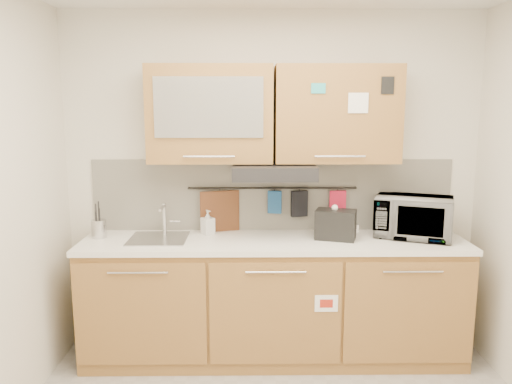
{
  "coord_description": "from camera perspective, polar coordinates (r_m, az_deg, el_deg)",
  "views": [
    {
      "loc": [
        -0.17,
        -2.36,
        1.9
      ],
      "look_at": [
        -0.13,
        1.05,
        1.3
      ],
      "focal_mm": 35.0,
      "sensor_mm": 36.0,
      "label": 1
    }
  ],
  "objects": [
    {
      "name": "wall_back",
      "position": [
        3.91,
        1.86,
        1.15
      ],
      "size": [
        3.2,
        0.0,
        3.2
      ],
      "primitive_type": "plane",
      "rotation": [
        1.57,
        0.0,
        0.0
      ],
      "color": "silver",
      "rests_on": "ground"
    },
    {
      "name": "base_cabinet",
      "position": [
        3.86,
        1.99,
        -12.81
      ],
      "size": [
        2.8,
        0.64,
        0.88
      ],
      "color": "#9F6C38",
      "rests_on": "floor"
    },
    {
      "name": "countertop",
      "position": [
        3.7,
        2.04,
        -5.73
      ],
      "size": [
        2.82,
        0.62,
        0.04
      ],
      "primitive_type": "cube",
      "color": "white",
      "rests_on": "base_cabinet"
    },
    {
      "name": "backsplash",
      "position": [
        3.92,
        1.86,
        -0.32
      ],
      "size": [
        2.8,
        0.02,
        0.56
      ],
      "primitive_type": "cube",
      "color": "silver",
      "rests_on": "countertop"
    },
    {
      "name": "upper_cabinets",
      "position": [
        3.69,
        1.95,
        8.89
      ],
      "size": [
        1.82,
        0.37,
        0.7
      ],
      "color": "#9F6C38",
      "rests_on": "wall_back"
    },
    {
      "name": "range_hood",
      "position": [
        3.65,
        2.04,
        2.41
      ],
      "size": [
        0.6,
        0.46,
        0.1
      ],
      "primitive_type": "cube",
      "color": "black",
      "rests_on": "upper_cabinets"
    },
    {
      "name": "sink",
      "position": [
        3.76,
        -11.05,
        -5.24
      ],
      "size": [
        0.42,
        0.4,
        0.26
      ],
      "color": "silver",
      "rests_on": "countertop"
    },
    {
      "name": "utensil_rail",
      "position": [
        3.87,
        1.89,
        0.45
      ],
      "size": [
        1.3,
        0.02,
        0.02
      ],
      "primitive_type": "cylinder",
      "rotation": [
        0.0,
        1.57,
        0.0
      ],
      "color": "black",
      "rests_on": "backsplash"
    },
    {
      "name": "utensil_crock",
      "position": [
        3.9,
        -17.51,
        -3.98
      ],
      "size": [
        0.13,
        0.13,
        0.27
      ],
      "rotation": [
        0.0,
        0.0,
        -0.22
      ],
      "color": "#BDBCC1",
      "rests_on": "countertop"
    },
    {
      "name": "kettle",
      "position": [
        3.73,
        8.96,
        -3.76
      ],
      "size": [
        0.19,
        0.17,
        0.26
      ],
      "rotation": [
        0.0,
        0.0,
        0.17
      ],
      "color": "white",
      "rests_on": "countertop"
    },
    {
      "name": "toaster",
      "position": [
        3.72,
        9.09,
        -3.67
      ],
      "size": [
        0.33,
        0.25,
        0.22
      ],
      "rotation": [
        0.0,
        0.0,
        -0.3
      ],
      "color": "black",
      "rests_on": "countertop"
    },
    {
      "name": "microwave",
      "position": [
        3.91,
        17.54,
        -2.74
      ],
      "size": [
        0.64,
        0.54,
        0.3
      ],
      "primitive_type": "imported",
      "rotation": [
        0.0,
        0.0,
        -0.37
      ],
      "color": "#999999",
      "rests_on": "countertop"
    },
    {
      "name": "soap_bottle",
      "position": [
        3.84,
        -5.54,
        -3.43
      ],
      "size": [
        0.12,
        0.12,
        0.19
      ],
      "primitive_type": "imported",
      "rotation": [
        0.0,
        0.0,
        0.62
      ],
      "color": "#999999",
      "rests_on": "countertop"
    },
    {
      "name": "cutting_board",
      "position": [
        3.9,
        -4.15,
        -2.64
      ],
      "size": [
        0.3,
        0.11,
        0.38
      ],
      "primitive_type": "cube",
      "rotation": [
        0.0,
        0.0,
        0.28
      ],
      "color": "brown",
      "rests_on": "utensil_rail"
    },
    {
      "name": "oven_mitt",
      "position": [
        3.88,
        2.14,
        -1.16
      ],
      "size": [
        0.11,
        0.05,
        0.18
      ],
      "primitive_type": "cube",
      "rotation": [
        0.0,
        0.0,
        -0.2
      ],
      "color": "navy",
      "rests_on": "utensil_rail"
    },
    {
      "name": "dark_pouch",
      "position": [
        3.89,
        4.97,
        -1.34
      ],
      "size": [
        0.13,
        0.07,
        0.2
      ],
      "primitive_type": "cube",
      "rotation": [
        0.0,
        0.0,
        0.24
      ],
      "color": "black",
      "rests_on": "utensil_rail"
    },
    {
      "name": "pot_holder",
      "position": [
        3.93,
        9.32,
        -0.99
      ],
      "size": [
        0.13,
        0.02,
        0.16
      ],
      "primitive_type": "cube",
      "rotation": [
        0.0,
        0.0,
        0.01
      ],
      "color": "red",
      "rests_on": "utensil_rail"
    }
  ]
}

